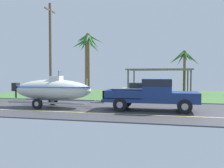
# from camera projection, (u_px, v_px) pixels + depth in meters

# --- Properties ---
(ground) EXTENTS (36.00, 22.00, 0.11)m
(ground) POSITION_uv_depth(u_px,v_px,m) (164.00, 98.00, 22.65)
(ground) COLOR #38383D
(pickup_truck_towing) EXTENTS (5.67, 2.12, 1.89)m
(pickup_truck_towing) POSITION_uv_depth(u_px,v_px,m) (157.00, 93.00, 14.46)
(pickup_truck_towing) COLOR navy
(pickup_truck_towing) RESTS_ON ground
(boat_on_trailer) EXTENTS (6.42, 2.33, 2.37)m
(boat_on_trailer) POSITION_uv_depth(u_px,v_px,m) (53.00, 90.00, 16.02)
(boat_on_trailer) COLOR gray
(boat_on_trailer) RESTS_ON ground
(parked_sedan_near) EXTENTS (4.38, 1.87, 1.38)m
(parked_sedan_near) POSITION_uv_depth(u_px,v_px,m) (145.00, 90.00, 22.54)
(parked_sedan_near) COLOR beige
(parked_sedan_near) RESTS_ON ground
(carport_awning) EXTENTS (6.60, 4.74, 2.73)m
(carport_awning) POSITION_uv_depth(u_px,v_px,m) (160.00, 70.00, 26.14)
(carport_awning) COLOR #4C4238
(carport_awning) RESTS_ON ground
(palm_tree_near_left) EXTENTS (3.38, 2.89, 6.84)m
(palm_tree_near_left) POSITION_uv_depth(u_px,v_px,m) (87.00, 52.00, 30.37)
(palm_tree_near_left) COLOR brown
(palm_tree_near_left) RESTS_ON ground
(palm_tree_near_right) EXTENTS (3.56, 2.60, 4.93)m
(palm_tree_near_right) POSITION_uv_depth(u_px,v_px,m) (184.00, 60.00, 27.89)
(palm_tree_near_right) COLOR brown
(palm_tree_near_right) RESTS_ON ground
(palm_tree_far_left) EXTENTS (3.18, 2.68, 6.83)m
(palm_tree_far_left) POSITION_uv_depth(u_px,v_px,m) (89.00, 47.00, 27.41)
(palm_tree_far_left) COLOR brown
(palm_tree_far_left) RESTS_ON ground
(utility_pole) EXTENTS (0.24, 1.80, 8.27)m
(utility_pole) POSITION_uv_depth(u_px,v_px,m) (50.00, 50.00, 21.15)
(utility_pole) COLOR brown
(utility_pole) RESTS_ON ground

